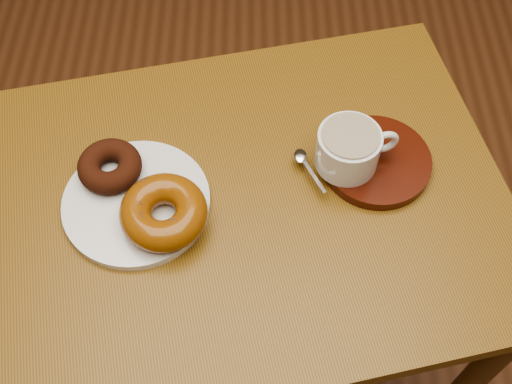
{
  "coord_description": "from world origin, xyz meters",
  "views": [
    {
      "loc": [
        -0.1,
        -0.46,
        1.52
      ],
      "look_at": [
        -0.09,
        0.03,
        0.75
      ],
      "focal_mm": 45.0,
      "sensor_mm": 36.0,
      "label": 1
    }
  ],
  "objects_px": {
    "saucer": "(376,161)",
    "coffee_cup": "(349,148)",
    "donut_plate": "(137,202)",
    "cafe_table": "(244,237)"
  },
  "relations": [
    {
      "from": "cafe_table",
      "to": "coffee_cup",
      "type": "relative_size",
      "value": 7.25
    },
    {
      "from": "cafe_table",
      "to": "donut_plate",
      "type": "distance_m",
      "value": 0.2
    },
    {
      "from": "coffee_cup",
      "to": "saucer",
      "type": "bearing_deg",
      "value": -3.81
    },
    {
      "from": "saucer",
      "to": "coffee_cup",
      "type": "distance_m",
      "value": 0.06
    },
    {
      "from": "donut_plate",
      "to": "coffee_cup",
      "type": "height_order",
      "value": "coffee_cup"
    },
    {
      "from": "saucer",
      "to": "donut_plate",
      "type": "bearing_deg",
      "value": -168.77
    },
    {
      "from": "donut_plate",
      "to": "saucer",
      "type": "height_order",
      "value": "saucer"
    },
    {
      "from": "saucer",
      "to": "coffee_cup",
      "type": "bearing_deg",
      "value": -172.37
    },
    {
      "from": "cafe_table",
      "to": "saucer",
      "type": "relative_size",
      "value": 5.39
    },
    {
      "from": "donut_plate",
      "to": "saucer",
      "type": "relative_size",
      "value": 1.3
    }
  ]
}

